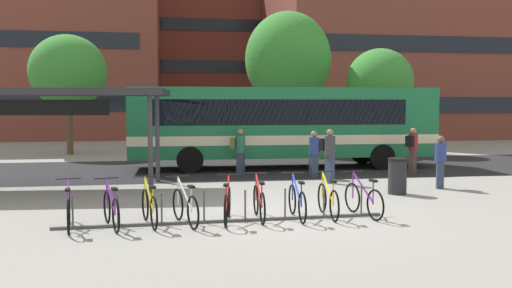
% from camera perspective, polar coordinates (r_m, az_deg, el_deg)
% --- Properties ---
extents(ground, '(200.00, 200.00, 0.00)m').
position_cam_1_polar(ground, '(12.42, 3.95, -7.67)').
color(ground, gray).
extents(bus_lane_asphalt, '(80.00, 7.20, 0.01)m').
position_cam_1_polar(bus_lane_asphalt, '(21.30, -1.60, -2.62)').
color(bus_lane_asphalt, '#232326').
rests_on(bus_lane_asphalt, ground).
extents(city_bus, '(12.07, 2.81, 3.20)m').
position_cam_1_polar(city_bus, '(21.45, 3.02, 2.17)').
color(city_bus, '#196B3D').
rests_on(city_bus, ground).
extents(bike_rack, '(7.21, 0.38, 0.70)m').
position_cam_1_polar(bike_rack, '(11.74, -3.34, -7.89)').
color(bike_rack, '#47474C').
rests_on(bike_rack, ground).
extents(parked_bicycle_purple_0, '(0.52, 1.71, 0.99)m').
position_cam_1_polar(parked_bicycle_purple_0, '(11.71, -19.36, -6.72)').
color(parked_bicycle_purple_0, black).
rests_on(parked_bicycle_purple_0, ground).
extents(parked_bicycle_purple_1, '(0.65, 1.67, 0.99)m').
position_cam_1_polar(parked_bicycle_purple_1, '(11.55, -15.18, -6.78)').
color(parked_bicycle_purple_1, black).
rests_on(parked_bicycle_purple_1, ground).
extents(parked_bicycle_yellow_2, '(0.57, 1.69, 0.99)m').
position_cam_1_polar(parked_bicycle_yellow_2, '(11.62, -11.30, -6.64)').
color(parked_bicycle_yellow_2, black).
rests_on(parked_bicycle_yellow_2, ground).
extents(parked_bicycle_white_3, '(0.66, 1.66, 0.99)m').
position_cam_1_polar(parked_bicycle_white_3, '(11.54, -7.56, -6.67)').
color(parked_bicycle_white_3, black).
rests_on(parked_bicycle_white_3, ground).
extents(parked_bicycle_red_4, '(0.52, 1.71, 0.99)m').
position_cam_1_polar(parked_bicycle_red_4, '(11.71, -3.07, -6.49)').
color(parked_bicycle_red_4, black).
rests_on(parked_bicycle_red_4, ground).
extents(parked_bicycle_red_5, '(0.52, 1.72, 0.99)m').
position_cam_1_polar(parked_bicycle_red_5, '(11.93, 0.33, -6.27)').
color(parked_bicycle_red_5, black).
rests_on(parked_bicycle_red_5, ground).
extents(parked_bicycle_blue_6, '(0.52, 1.72, 0.99)m').
position_cam_1_polar(parked_bicycle_blue_6, '(12.05, 4.41, -6.18)').
color(parked_bicycle_blue_6, black).
rests_on(parked_bicycle_blue_6, ground).
extents(parked_bicycle_yellow_7, '(0.52, 1.72, 0.99)m').
position_cam_1_polar(parked_bicycle_yellow_7, '(12.32, 7.69, -5.98)').
color(parked_bicycle_yellow_7, black).
rests_on(parked_bicycle_yellow_7, ground).
extents(parked_bicycle_purple_8, '(0.52, 1.71, 0.99)m').
position_cam_1_polar(parked_bicycle_purple_8, '(12.52, 11.39, -5.86)').
color(parked_bicycle_purple_8, black).
rests_on(parked_bicycle_purple_8, ground).
extents(transit_shelter, '(7.26, 3.39, 3.02)m').
position_cam_1_polar(transit_shelter, '(17.33, -21.29, 4.87)').
color(transit_shelter, '#38383D').
rests_on(transit_shelter, ground).
extents(commuter_black_pack_0, '(0.47, 0.59, 1.61)m').
position_cam_1_polar(commuter_black_pack_0, '(17.18, 19.05, -1.43)').
color(commuter_black_pack_0, '#2D3851').
rests_on(commuter_black_pack_0, ground).
extents(commuter_olive_pack_1, '(0.60, 0.52, 1.67)m').
position_cam_1_polar(commuter_olive_pack_1, '(19.26, -1.76, -0.50)').
color(commuter_olive_pack_1, '#2D3851').
rests_on(commuter_olive_pack_1, ground).
extents(commuter_black_pack_2, '(0.60, 0.56, 1.69)m').
position_cam_1_polar(commuter_black_pack_2, '(20.53, 16.35, -0.33)').
color(commuter_black_pack_2, '#47382D').
rests_on(commuter_black_pack_2, ground).
extents(commuter_red_pack_3, '(0.59, 0.47, 1.64)m').
position_cam_1_polar(commuter_red_pack_3, '(18.63, 6.28, -0.74)').
color(commuter_red_pack_3, '#2D3851').
rests_on(commuter_red_pack_3, ground).
extents(commuter_black_pack_4, '(0.51, 0.60, 1.76)m').
position_cam_1_polar(commuter_black_pack_4, '(17.47, 7.81, -0.86)').
color(commuter_black_pack_4, '#2D3851').
rests_on(commuter_black_pack_4, ground).
extents(trash_bin, '(0.55, 0.55, 1.03)m').
position_cam_1_polar(trash_bin, '(15.79, 14.84, -3.32)').
color(trash_bin, '#232328').
rests_on(trash_bin, ground).
extents(street_tree_0, '(4.62, 4.62, 7.51)m').
position_cam_1_polar(street_tree_0, '(29.16, 3.42, 8.95)').
color(street_tree_0, brown).
rests_on(street_tree_0, ground).
extents(street_tree_1, '(3.82, 3.82, 6.04)m').
position_cam_1_polar(street_tree_1, '(28.71, -19.40, 7.28)').
color(street_tree_1, brown).
rests_on(street_tree_1, ground).
extents(street_tree_2, '(3.44, 3.44, 5.43)m').
position_cam_1_polar(street_tree_2, '(28.62, 13.06, 6.48)').
color(street_tree_2, brown).
rests_on(street_tree_2, ground).
extents(building_left_wing, '(20.10, 12.25, 17.25)m').
position_cam_1_polar(building_left_wing, '(45.86, -23.25, 11.55)').
color(building_left_wing, brown).
rests_on(building_left_wing, ground).
extents(building_right_wing, '(21.43, 13.81, 20.72)m').
position_cam_1_polar(building_right_wing, '(46.08, 15.73, 13.89)').
color(building_right_wing, brown).
rests_on(building_right_wing, ground).
extents(building_centre_block, '(18.34, 13.09, 14.90)m').
position_cam_1_polar(building_centre_block, '(55.64, -7.20, 9.31)').
color(building_centre_block, brown).
rests_on(building_centre_block, ground).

